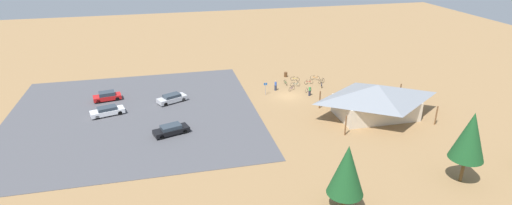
{
  "coord_description": "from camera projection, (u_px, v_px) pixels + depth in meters",
  "views": [
    {
      "loc": [
        19.62,
        59.35,
        25.23
      ],
      "look_at": [
        6.46,
        4.2,
        1.2
      ],
      "focal_mm": 28.45,
      "sensor_mm": 36.0,
      "label": 1
    }
  ],
  "objects": [
    {
      "name": "trash_bin",
      "position": [
        286.0,
        75.0,
        75.89
      ],
      "size": [
        0.6,
        0.6,
        0.9
      ],
      "primitive_type": "cylinder",
      "color": "brown",
      "rests_on": "ground"
    },
    {
      "name": "bicycle_green_yard_right",
      "position": [
        286.0,
        83.0,
        72.04
      ],
      "size": [
        0.48,
        1.62,
        0.75
      ],
      "color": "black",
      "rests_on": "ground"
    },
    {
      "name": "car_black_far_end",
      "position": [
        171.0,
        130.0,
        54.25
      ],
      "size": [
        5.02,
        3.17,
        1.32
      ],
      "color": "black",
      "rests_on": "parking_lot_asphalt"
    },
    {
      "name": "bicycle_silver_lone_east",
      "position": [
        380.0,
        92.0,
        67.82
      ],
      "size": [
        1.71,
        0.48,
        0.8
      ],
      "color": "black",
      "rests_on": "ground"
    },
    {
      "name": "parking_lot_asphalt",
      "position": [
        134.0,
        115.0,
        60.25
      ],
      "size": [
        36.31,
        35.64,
        0.05
      ],
      "primitive_type": "cube",
      "color": "#4C4C51",
      "rests_on": "ground"
    },
    {
      "name": "bicycle_orange_trailside",
      "position": [
        315.0,
        78.0,
        74.36
      ],
      "size": [
        1.51,
        0.92,
        0.87
      ],
      "color": "black",
      "rests_on": "ground"
    },
    {
      "name": "bike_pavilion",
      "position": [
        377.0,
        98.0,
        58.85
      ],
      "size": [
        14.2,
        9.66,
        4.93
      ],
      "color": "beige",
      "rests_on": "ground"
    },
    {
      "name": "pine_far_east",
      "position": [
        470.0,
        136.0,
        42.25
      ],
      "size": [
        3.59,
        3.59,
        8.2
      ],
      "color": "brown",
      "rests_on": "ground"
    },
    {
      "name": "bicycle_yellow_lone_west",
      "position": [
        295.0,
        79.0,
        73.81
      ],
      "size": [
        1.46,
        1.07,
        0.84
      ],
      "color": "black",
      "rests_on": "ground"
    },
    {
      "name": "pine_far_west",
      "position": [
        347.0,
        170.0,
        38.32
      ],
      "size": [
        3.57,
        3.57,
        7.0
      ],
      "color": "brown",
      "rests_on": "ground"
    },
    {
      "name": "car_silver_mid_lot",
      "position": [
        172.0,
        98.0,
        64.36
      ],
      "size": [
        4.94,
        3.6,
        1.36
      ],
      "color": "#BCBCC1",
      "rests_on": "parking_lot_asphalt"
    },
    {
      "name": "bicycle_teal_near_sign",
      "position": [
        295.0,
        84.0,
        71.25
      ],
      "size": [
        1.72,
        0.5,
        0.85
      ],
      "color": "black",
      "rests_on": "ground"
    },
    {
      "name": "car_white_end_stall",
      "position": [
        107.0,
        111.0,
        59.83
      ],
      "size": [
        5.07,
        3.01,
        1.34
      ],
      "color": "white",
      "rests_on": "parking_lot_asphalt"
    },
    {
      "name": "bicycle_purple_mid_cluster",
      "position": [
        292.0,
        88.0,
        69.43
      ],
      "size": [
        1.4,
        1.05,
        0.8
      ],
      "color": "black",
      "rests_on": "ground"
    },
    {
      "name": "visitor_near_lot",
      "position": [
        310.0,
        91.0,
        67.02
      ],
      "size": [
        0.4,
        0.37,
        1.71
      ],
      "color": "#2D3347",
      "rests_on": "ground"
    },
    {
      "name": "bicycle_red_front_row",
      "position": [
        309.0,
        82.0,
        72.33
      ],
      "size": [
        1.75,
        0.48,
        0.84
      ],
      "color": "black",
      "rests_on": "ground"
    },
    {
      "name": "bicycle_blue_near_porch",
      "position": [
        321.0,
        85.0,
        70.94
      ],
      "size": [
        0.61,
        1.66,
        0.81
      ],
      "color": "black",
      "rests_on": "ground"
    },
    {
      "name": "visitor_crossing_yard",
      "position": [
        276.0,
        85.0,
        69.22
      ],
      "size": [
        0.39,
        0.4,
        1.76
      ],
      "color": "#2D3347",
      "rests_on": "ground"
    },
    {
      "name": "bicycle_white_yard_left",
      "position": [
        308.0,
        90.0,
        68.83
      ],
      "size": [
        1.41,
        0.86,
        0.8
      ],
      "color": "black",
      "rests_on": "ground"
    },
    {
      "name": "car_red_front_row",
      "position": [
        107.0,
        96.0,
        65.09
      ],
      "size": [
        4.52,
        2.61,
        1.46
      ],
      "color": "red",
      "rests_on": "parking_lot_asphalt"
    },
    {
      "name": "ground",
      "position": [
        288.0,
        96.0,
        67.19
      ],
      "size": [
        160.0,
        160.0,
        0.0
      ],
      "primitive_type": "plane",
      "color": "#937047",
      "rests_on": "ground"
    },
    {
      "name": "lot_sign",
      "position": [
        265.0,
        87.0,
        67.19
      ],
      "size": [
        0.56,
        0.08,
        2.2
      ],
      "color": "#99999E",
      "rests_on": "ground"
    },
    {
      "name": "bicycle_black_edge_south",
      "position": [
        321.0,
        81.0,
        72.67
      ],
      "size": [
        1.55,
        0.92,
        0.87
      ],
      "color": "black",
      "rests_on": "ground"
    }
  ]
}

